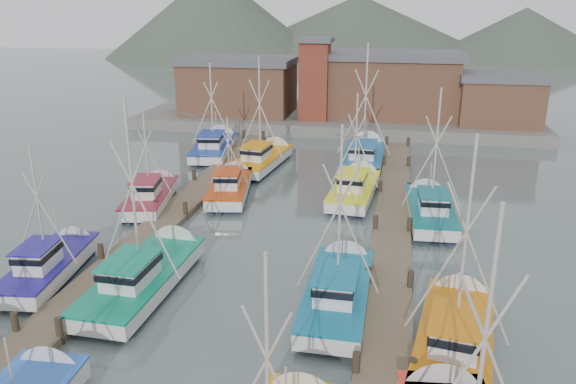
% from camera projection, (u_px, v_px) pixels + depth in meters
% --- Properties ---
extents(ground, '(260.00, 260.00, 0.00)m').
position_uv_depth(ground, '(258.00, 262.00, 30.18)').
color(ground, '#465454').
rests_on(ground, ground).
extents(dock_left, '(2.30, 46.00, 1.50)m').
position_uv_depth(dock_left, '(165.00, 221.00, 35.16)').
color(dock_left, brown).
rests_on(dock_left, ground).
extents(dock_right, '(2.30, 46.00, 1.50)m').
position_uv_depth(dock_right, '(391.00, 239.00, 32.58)').
color(dock_right, brown).
rests_on(dock_right, ground).
extents(quay, '(44.00, 16.00, 1.20)m').
position_uv_depth(quay, '(337.00, 118.00, 64.35)').
color(quay, slate).
rests_on(quay, ground).
extents(shed_left, '(12.72, 8.48, 6.20)m').
position_uv_depth(shed_left, '(239.00, 85.00, 63.32)').
color(shed_left, brown).
rests_on(shed_left, quay).
extents(shed_center, '(14.84, 9.54, 6.90)m').
position_uv_depth(shed_center, '(392.00, 83.00, 61.92)').
color(shed_center, brown).
rests_on(shed_center, quay).
extents(shed_right, '(8.48, 6.36, 5.20)m').
position_uv_depth(shed_right, '(500.00, 99.00, 57.38)').
color(shed_right, brown).
rests_on(shed_right, quay).
extents(lookout_tower, '(3.60, 3.60, 8.50)m').
position_uv_depth(lookout_tower, '(315.00, 78.00, 59.41)').
color(lookout_tower, maroon).
rests_on(lookout_tower, quay).
extents(distant_hills, '(175.00, 140.00, 42.00)m').
position_uv_depth(distant_hills, '(325.00, 55.00, 146.37)').
color(distant_hills, '#445143').
rests_on(distant_hills, ground).
extents(boat_4, '(4.07, 9.53, 10.18)m').
position_uv_depth(boat_4, '(148.00, 274.00, 27.30)').
color(boat_4, black).
rests_on(boat_4, ground).
extents(boat_5, '(3.70, 8.80, 9.27)m').
position_uv_depth(boat_5, '(339.00, 289.00, 25.89)').
color(boat_5, black).
rests_on(boat_5, ground).
extents(boat_6, '(3.27, 7.93, 7.52)m').
position_uv_depth(boat_6, '(53.00, 263.00, 28.44)').
color(boat_6, black).
rests_on(boat_6, ground).
extents(boat_7, '(3.97, 9.12, 9.75)m').
position_uv_depth(boat_7, '(455.00, 334.00, 22.41)').
color(boat_7, black).
rests_on(boat_7, ground).
extents(boat_8, '(3.86, 8.56, 6.46)m').
position_uv_depth(boat_8, '(231.00, 186.00, 40.38)').
color(boat_8, black).
rests_on(boat_8, ground).
extents(boat_9, '(3.36, 8.96, 8.24)m').
position_uv_depth(boat_9, '(356.00, 188.00, 40.01)').
color(boat_9, black).
rests_on(boat_9, ground).
extents(boat_10, '(3.90, 8.34, 7.21)m').
position_uv_depth(boat_10, '(152.00, 195.00, 38.54)').
color(boat_10, black).
rests_on(boat_10, ground).
extents(boat_11, '(3.70, 8.66, 9.19)m').
position_uv_depth(boat_11, '(430.00, 208.00, 35.98)').
color(boat_11, black).
rests_on(boat_11, ground).
extents(boat_12, '(3.97, 9.44, 10.00)m').
position_uv_depth(boat_12, '(263.00, 159.00, 47.38)').
color(boat_12, black).
rests_on(boat_12, ground).
extents(boat_13, '(4.49, 10.49, 11.15)m').
position_uv_depth(boat_13, '(364.00, 156.00, 48.21)').
color(boat_13, black).
rests_on(boat_13, ground).
extents(boat_14, '(4.42, 10.04, 9.14)m').
position_uv_depth(boat_14, '(215.00, 146.00, 51.51)').
color(boat_14, black).
rests_on(boat_14, ground).
extents(gull_near, '(1.54, 0.66, 0.24)m').
position_uv_depth(gull_near, '(190.00, 114.00, 20.71)').
color(gull_near, gray).
rests_on(gull_near, ground).
extents(gull_far, '(1.54, 0.61, 0.24)m').
position_uv_depth(gull_far, '(350.00, 137.00, 26.76)').
color(gull_far, gray).
rests_on(gull_far, ground).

